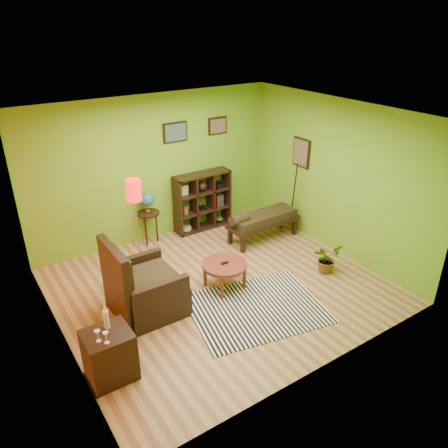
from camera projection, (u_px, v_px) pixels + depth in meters
ground at (220, 286)px, 7.22m from camera, size 5.00×5.00×0.00m
room_shell at (214, 185)px, 6.40m from camera, size 5.04×4.54×2.82m
zebra_rug at (257, 308)px, 6.68m from camera, size 2.25×1.90×0.01m
coffee_table at (225, 267)px, 7.04m from camera, size 0.73×0.73×0.47m
armchair at (142, 290)px, 6.47m from camera, size 1.01×1.02×1.22m
side_cabinet at (110, 355)px, 5.30m from camera, size 0.56×0.51×0.97m
floor_lamp at (134, 199)px, 6.97m from camera, size 0.26×0.26×1.72m
globe_table at (148, 205)px, 8.27m from camera, size 0.43×0.43×1.05m
cube_shelf at (203, 201)px, 8.94m from camera, size 1.20×0.35×1.20m
bench at (262, 219)px, 8.53m from camera, size 1.50×0.55×0.68m
potted_plant at (326, 261)px, 7.56m from camera, size 0.51×0.55×0.40m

